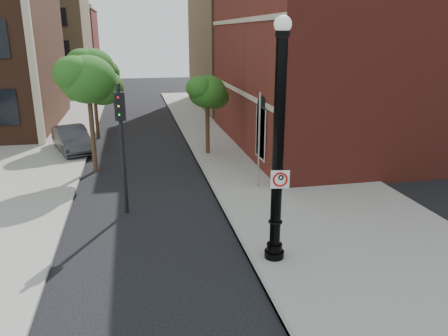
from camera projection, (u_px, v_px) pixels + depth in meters
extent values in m
plane|color=black|center=(186.00, 271.00, 13.08)|extent=(120.00, 120.00, 0.00)
cube|color=gray|center=(273.00, 164.00, 23.59)|extent=(8.00, 60.00, 0.12)
cube|color=gray|center=(13.00, 143.00, 28.14)|extent=(10.00, 50.00, 0.12)
cube|color=gray|center=(201.00, 168.00, 22.81)|extent=(0.10, 60.00, 0.14)
cube|color=maroon|center=(408.00, 47.00, 27.52)|extent=(22.00, 16.00, 12.00)
cube|color=black|center=(261.00, 134.00, 21.88)|extent=(0.08, 1.40, 2.40)
cube|color=beige|center=(238.00, 91.00, 26.11)|extent=(0.06, 16.00, 0.25)
cube|color=beige|center=(239.00, 21.00, 24.93)|extent=(0.06, 16.00, 0.25)
cube|color=beige|center=(28.00, 30.00, 25.54)|extent=(0.40, 0.40, 14.00)
cube|color=#947651|center=(34.00, 41.00, 50.11)|extent=(12.00, 12.00, 12.00)
cube|color=maroon|center=(54.00, 46.00, 63.50)|extent=(12.00, 12.00, 10.00)
cube|color=#947651|center=(311.00, 31.00, 42.19)|extent=(22.00, 14.00, 14.00)
cylinder|color=black|center=(274.00, 256.00, 13.64)|extent=(0.62, 0.62, 0.33)
cylinder|color=black|center=(274.00, 248.00, 13.56)|extent=(0.48, 0.48, 0.28)
cylinder|color=black|center=(278.00, 152.00, 12.64)|extent=(0.33, 0.33, 6.39)
torus|color=black|center=(275.00, 222.00, 13.29)|extent=(0.44, 0.44, 0.07)
cylinder|color=black|center=(282.00, 34.00, 11.67)|extent=(0.40, 0.40, 0.17)
sphere|color=silver|center=(283.00, 24.00, 11.60)|extent=(0.48, 0.48, 0.48)
cube|color=white|center=(280.00, 179.00, 12.71)|extent=(0.55, 0.11, 0.56)
cube|color=black|center=(280.00, 171.00, 12.63)|extent=(0.55, 0.10, 0.05)
cube|color=black|center=(280.00, 188.00, 12.79)|extent=(0.55, 0.10, 0.05)
cube|color=black|center=(271.00, 180.00, 12.70)|extent=(0.05, 0.01, 0.56)
cube|color=black|center=(289.00, 179.00, 12.72)|extent=(0.05, 0.01, 0.56)
torus|color=#AE0B06|center=(280.00, 179.00, 12.71)|extent=(0.45, 0.13, 0.44)
cube|color=#AE0B06|center=(280.00, 179.00, 12.71)|extent=(0.31, 0.06, 0.31)
cube|color=black|center=(278.00, 179.00, 12.71)|extent=(0.05, 0.01, 0.26)
torus|color=black|center=(281.00, 177.00, 12.69)|extent=(0.18, 0.08, 0.17)
cylinder|color=black|center=(280.00, 171.00, 12.64)|extent=(0.03, 0.02, 0.03)
imported|color=#2D2E32|center=(72.00, 139.00, 25.99)|extent=(3.01, 4.92, 1.53)
cylinder|color=black|center=(123.00, 151.00, 16.59)|extent=(0.15, 0.15, 5.08)
cube|color=black|center=(120.00, 107.00, 16.09)|extent=(0.41, 0.40, 1.06)
sphere|color=#E50505|center=(117.00, 97.00, 15.82)|extent=(0.19, 0.19, 0.19)
sphere|color=#FF8C00|center=(118.00, 106.00, 15.91)|extent=(0.19, 0.19, 0.19)
sphere|color=#00E519|center=(118.00, 114.00, 16.01)|extent=(0.19, 0.19, 0.19)
cylinder|color=black|center=(277.00, 144.00, 19.07)|extent=(0.13, 0.13, 4.40)
cube|color=black|center=(278.00, 110.00, 18.63)|extent=(0.28, 0.27, 0.92)
sphere|color=#E50505|center=(279.00, 103.00, 18.40)|extent=(0.17, 0.17, 0.17)
sphere|color=#FF8C00|center=(279.00, 110.00, 18.48)|extent=(0.17, 0.17, 0.17)
sphere|color=#00E519|center=(279.00, 116.00, 18.56)|extent=(0.17, 0.17, 0.17)
cylinder|color=#999999|center=(259.00, 142.00, 19.35)|extent=(0.09, 0.09, 4.40)
cylinder|color=#372716|center=(92.00, 130.00, 21.89)|extent=(0.24, 0.24, 4.36)
ellipsoid|color=#1B5216|center=(88.00, 79.00, 21.15)|extent=(2.74, 2.74, 2.33)
ellipsoid|color=#1B5216|center=(102.00, 87.00, 21.86)|extent=(2.12, 2.12, 1.80)
ellipsoid|color=#1B5216|center=(74.00, 74.00, 20.60)|extent=(1.99, 1.99, 1.69)
cylinder|color=#372716|center=(96.00, 106.00, 28.89)|extent=(0.24, 0.24, 4.42)
ellipsoid|color=#1B5216|center=(92.00, 67.00, 28.14)|extent=(2.78, 2.78, 2.36)
ellipsoid|color=#1B5216|center=(103.00, 73.00, 28.87)|extent=(2.15, 2.15, 1.82)
ellipsoid|color=#1B5216|center=(82.00, 62.00, 27.58)|extent=(2.02, 2.02, 1.72)
cylinder|color=#372716|center=(207.00, 126.00, 25.04)|extent=(0.24, 0.24, 3.44)
ellipsoid|color=#1B5216|center=(207.00, 92.00, 24.45)|extent=(2.16, 2.16, 1.84)
ellipsoid|color=#1B5216|center=(214.00, 97.00, 25.02)|extent=(1.67, 1.67, 1.42)
ellipsoid|color=#1B5216|center=(200.00, 88.00, 24.02)|extent=(1.57, 1.57, 1.34)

